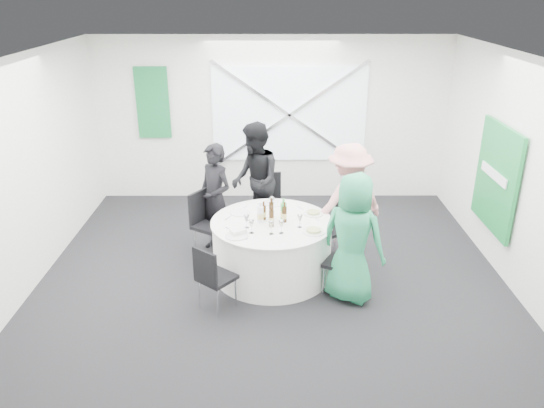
{
  "coord_description": "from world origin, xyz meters",
  "views": [
    {
      "loc": [
        -0.02,
        -5.92,
        3.55
      ],
      "look_at": [
        0.0,
        0.2,
        1.0
      ],
      "focal_mm": 35.0,
      "sensor_mm": 36.0,
      "label": 1
    }
  ],
  "objects_px": {
    "chair_front_right": "(347,259)",
    "clear_water_bottle": "(260,215)",
    "banquet_table": "(272,248)",
    "chair_back": "(267,200)",
    "person_woman_pink": "(348,203)",
    "green_water_bottle": "(283,212)",
    "chair_back_left": "(206,218)",
    "chair_front_left": "(212,274)",
    "person_woman_green": "(353,238)",
    "person_man_back_left": "(215,199)",
    "person_man_back": "(255,181)",
    "chair_back_right": "(338,223)"
  },
  "relations": [
    {
      "from": "chair_front_right",
      "to": "clear_water_bottle",
      "type": "xyz_separation_m",
      "value": [
        -1.05,
        0.46,
        0.38
      ]
    },
    {
      "from": "banquet_table",
      "to": "chair_back",
      "type": "distance_m",
      "value": 1.2
    },
    {
      "from": "person_woman_pink",
      "to": "green_water_bottle",
      "type": "xyz_separation_m",
      "value": [
        -0.89,
        -0.45,
        0.06
      ]
    },
    {
      "from": "banquet_table",
      "to": "chair_back_left",
      "type": "relative_size",
      "value": 1.7
    },
    {
      "from": "chair_front_left",
      "to": "banquet_table",
      "type": "bearing_deg",
      "value": -90.0
    },
    {
      "from": "banquet_table",
      "to": "chair_back_left",
      "type": "distance_m",
      "value": 1.1
    },
    {
      "from": "chair_front_left",
      "to": "person_woman_green",
      "type": "distance_m",
      "value": 1.69
    },
    {
      "from": "chair_back",
      "to": "clear_water_bottle",
      "type": "xyz_separation_m",
      "value": [
        -0.08,
        -1.2,
        0.29
      ]
    },
    {
      "from": "chair_back_left",
      "to": "person_man_back_left",
      "type": "xyz_separation_m",
      "value": [
        0.13,
        0.12,
        0.24
      ]
    },
    {
      "from": "chair_back_left",
      "to": "chair_front_right",
      "type": "distance_m",
      "value": 2.12
    },
    {
      "from": "chair_front_right",
      "to": "person_man_back_left",
      "type": "distance_m",
      "value": 2.1
    },
    {
      "from": "chair_back",
      "to": "banquet_table",
      "type": "bearing_deg",
      "value": -90.0
    },
    {
      "from": "chair_back",
      "to": "person_woman_green",
      "type": "height_order",
      "value": "person_woman_green"
    },
    {
      "from": "person_woman_pink",
      "to": "chair_front_right",
      "type": "bearing_deg",
      "value": 58.01
    },
    {
      "from": "chair_back_left",
      "to": "chair_front_left",
      "type": "relative_size",
      "value": 1.12
    },
    {
      "from": "person_man_back",
      "to": "green_water_bottle",
      "type": "xyz_separation_m",
      "value": [
        0.39,
        -1.18,
        0.01
      ]
    },
    {
      "from": "chair_back_right",
      "to": "chair_front_right",
      "type": "bearing_deg",
      "value": -30.72
    },
    {
      "from": "chair_back",
      "to": "person_woman_pink",
      "type": "bearing_deg",
      "value": -35.93
    },
    {
      "from": "chair_front_right",
      "to": "person_woman_pink",
      "type": "distance_m",
      "value": 1.02
    },
    {
      "from": "chair_back_right",
      "to": "clear_water_bottle",
      "type": "xyz_separation_m",
      "value": [
        -1.06,
        -0.56,
        0.38
      ]
    },
    {
      "from": "chair_back_right",
      "to": "person_man_back_left",
      "type": "bearing_deg",
      "value": -126.25
    },
    {
      "from": "chair_back",
      "to": "person_man_back",
      "type": "distance_m",
      "value": 0.35
    },
    {
      "from": "person_woman_green",
      "to": "green_water_bottle",
      "type": "height_order",
      "value": "person_woman_green"
    },
    {
      "from": "chair_front_right",
      "to": "green_water_bottle",
      "type": "distance_m",
      "value": 1.0
    },
    {
      "from": "banquet_table",
      "to": "person_man_back",
      "type": "bearing_deg",
      "value": 101.53
    },
    {
      "from": "chair_back",
      "to": "chair_back_left",
      "type": "distance_m",
      "value": 1.04
    },
    {
      "from": "chair_back_left",
      "to": "clear_water_bottle",
      "type": "distance_m",
      "value": 1.03
    },
    {
      "from": "person_woman_green",
      "to": "green_water_bottle",
      "type": "distance_m",
      "value": 1.0
    },
    {
      "from": "chair_front_right",
      "to": "chair_front_left",
      "type": "bearing_deg",
      "value": -49.25
    },
    {
      "from": "chair_back_right",
      "to": "green_water_bottle",
      "type": "height_order",
      "value": "green_water_bottle"
    },
    {
      "from": "chair_back",
      "to": "chair_front_right",
      "type": "bearing_deg",
      "value": -62.88
    },
    {
      "from": "chair_front_right",
      "to": "green_water_bottle",
      "type": "bearing_deg",
      "value": -95.68
    },
    {
      "from": "person_man_back",
      "to": "person_woman_green",
      "type": "distance_m",
      "value": 2.13
    },
    {
      "from": "chair_back_right",
      "to": "chair_front_right",
      "type": "distance_m",
      "value": 1.02
    },
    {
      "from": "person_woman_green",
      "to": "chair_back",
      "type": "bearing_deg",
      "value": -28.99
    },
    {
      "from": "chair_back",
      "to": "person_man_back_left",
      "type": "bearing_deg",
      "value": -150.24
    },
    {
      "from": "person_man_back_left",
      "to": "person_woman_green",
      "type": "relative_size",
      "value": 0.98
    },
    {
      "from": "person_man_back",
      "to": "person_man_back_left",
      "type": "bearing_deg",
      "value": -59.31
    },
    {
      "from": "banquet_table",
      "to": "chair_back_left",
      "type": "height_order",
      "value": "chair_back_left"
    },
    {
      "from": "person_man_back",
      "to": "chair_back",
      "type": "bearing_deg",
      "value": 70.78
    },
    {
      "from": "chair_back_right",
      "to": "chair_front_right",
      "type": "xyz_separation_m",
      "value": [
        -0.01,
        -1.02,
        -0.0
      ]
    },
    {
      "from": "chair_front_left",
      "to": "person_woman_green",
      "type": "relative_size",
      "value": 0.52
    },
    {
      "from": "chair_back_left",
      "to": "green_water_bottle",
      "type": "bearing_deg",
      "value": -85.25
    },
    {
      "from": "chair_back_left",
      "to": "chair_back_right",
      "type": "distance_m",
      "value": 1.83
    },
    {
      "from": "chair_back_left",
      "to": "chair_front_right",
      "type": "bearing_deg",
      "value": -87.88
    },
    {
      "from": "person_woman_green",
      "to": "person_man_back",
      "type": "bearing_deg",
      "value": -25.14
    },
    {
      "from": "person_woman_green",
      "to": "chair_back_left",
      "type": "bearing_deg",
      "value": -0.79
    },
    {
      "from": "person_man_back_left",
      "to": "green_water_bottle",
      "type": "distance_m",
      "value": 1.16
    },
    {
      "from": "green_water_bottle",
      "to": "clear_water_bottle",
      "type": "bearing_deg",
      "value": -170.86
    },
    {
      "from": "chair_front_left",
      "to": "person_woman_pink",
      "type": "distance_m",
      "value": 2.19
    }
  ]
}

